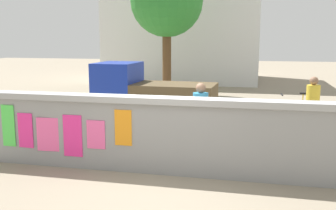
{
  "coord_description": "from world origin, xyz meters",
  "views": [
    {
      "loc": [
        1.7,
        -7.13,
        2.61
      ],
      "look_at": [
        -0.33,
        1.74,
        1.04
      ],
      "focal_mm": 42.01,
      "sensor_mm": 36.0,
      "label": 1
    }
  ],
  "objects_px": {
    "bicycle_near": "(61,134)",
    "person_walking": "(200,111)",
    "tree_roadside": "(167,1)",
    "motorcycle": "(281,135)",
    "bicycle_far": "(297,111)",
    "person_bystander": "(313,101)",
    "auto_rickshaw_truck": "(149,95)"
  },
  "relations": [
    {
      "from": "person_bystander",
      "to": "tree_roadside",
      "type": "xyz_separation_m",
      "value": [
        -5.46,
        6.87,
        3.2
      ]
    },
    {
      "from": "bicycle_near",
      "to": "person_bystander",
      "type": "distance_m",
      "value": 6.37
    },
    {
      "from": "bicycle_near",
      "to": "person_bystander",
      "type": "height_order",
      "value": "person_bystander"
    },
    {
      "from": "auto_rickshaw_truck",
      "to": "motorcycle",
      "type": "relative_size",
      "value": 1.94
    },
    {
      "from": "bicycle_near",
      "to": "person_walking",
      "type": "height_order",
      "value": "person_walking"
    },
    {
      "from": "motorcycle",
      "to": "bicycle_near",
      "type": "relative_size",
      "value": 1.11
    },
    {
      "from": "bicycle_near",
      "to": "auto_rickshaw_truck",
      "type": "bearing_deg",
      "value": 67.75
    },
    {
      "from": "person_walking",
      "to": "auto_rickshaw_truck",
      "type": "bearing_deg",
      "value": 125.14
    },
    {
      "from": "bicycle_near",
      "to": "tree_roadside",
      "type": "distance_m",
      "value": 10.0
    },
    {
      "from": "bicycle_far",
      "to": "person_bystander",
      "type": "distance_m",
      "value": 1.95
    },
    {
      "from": "bicycle_near",
      "to": "bicycle_far",
      "type": "xyz_separation_m",
      "value": [
        5.68,
        4.2,
        0.0
      ]
    },
    {
      "from": "auto_rickshaw_truck",
      "to": "bicycle_far",
      "type": "bearing_deg",
      "value": 13.83
    },
    {
      "from": "person_bystander",
      "to": "person_walking",
      "type": "bearing_deg",
      "value": -141.79
    },
    {
      "from": "auto_rickshaw_truck",
      "to": "bicycle_near",
      "type": "bearing_deg",
      "value": -112.25
    },
    {
      "from": "bicycle_far",
      "to": "person_bystander",
      "type": "bearing_deg",
      "value": -84.02
    },
    {
      "from": "bicycle_near",
      "to": "bicycle_far",
      "type": "relative_size",
      "value": 1.0
    },
    {
      "from": "motorcycle",
      "to": "person_walking",
      "type": "bearing_deg",
      "value": -169.04
    },
    {
      "from": "person_walking",
      "to": "person_bystander",
      "type": "height_order",
      "value": "same"
    },
    {
      "from": "bicycle_near",
      "to": "tree_roadside",
      "type": "relative_size",
      "value": 0.29
    },
    {
      "from": "motorcycle",
      "to": "bicycle_far",
      "type": "height_order",
      "value": "bicycle_far"
    },
    {
      "from": "bicycle_near",
      "to": "person_bystander",
      "type": "xyz_separation_m",
      "value": [
        5.88,
        2.36,
        0.62
      ]
    },
    {
      "from": "bicycle_far",
      "to": "person_bystander",
      "type": "relative_size",
      "value": 1.06
    },
    {
      "from": "auto_rickshaw_truck",
      "to": "person_bystander",
      "type": "bearing_deg",
      "value": -9.28
    },
    {
      "from": "person_walking",
      "to": "person_bystander",
      "type": "relative_size",
      "value": 1.0
    },
    {
      "from": "auto_rickshaw_truck",
      "to": "bicycle_far",
      "type": "xyz_separation_m",
      "value": [
        4.41,
        1.09,
        -0.54
      ]
    },
    {
      "from": "tree_roadside",
      "to": "motorcycle",
      "type": "bearing_deg",
      "value": -61.77
    },
    {
      "from": "bicycle_near",
      "to": "bicycle_far",
      "type": "bearing_deg",
      "value": 36.47
    },
    {
      "from": "auto_rickshaw_truck",
      "to": "person_bystander",
      "type": "height_order",
      "value": "auto_rickshaw_truck"
    },
    {
      "from": "bicycle_far",
      "to": "tree_roadside",
      "type": "xyz_separation_m",
      "value": [
        -5.27,
        5.03,
        3.82
      ]
    },
    {
      "from": "motorcycle",
      "to": "person_bystander",
      "type": "bearing_deg",
      "value": 63.77
    },
    {
      "from": "motorcycle",
      "to": "bicycle_far",
      "type": "relative_size",
      "value": 1.1
    },
    {
      "from": "person_bystander",
      "to": "auto_rickshaw_truck",
      "type": "bearing_deg",
      "value": 170.72
    }
  ]
}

